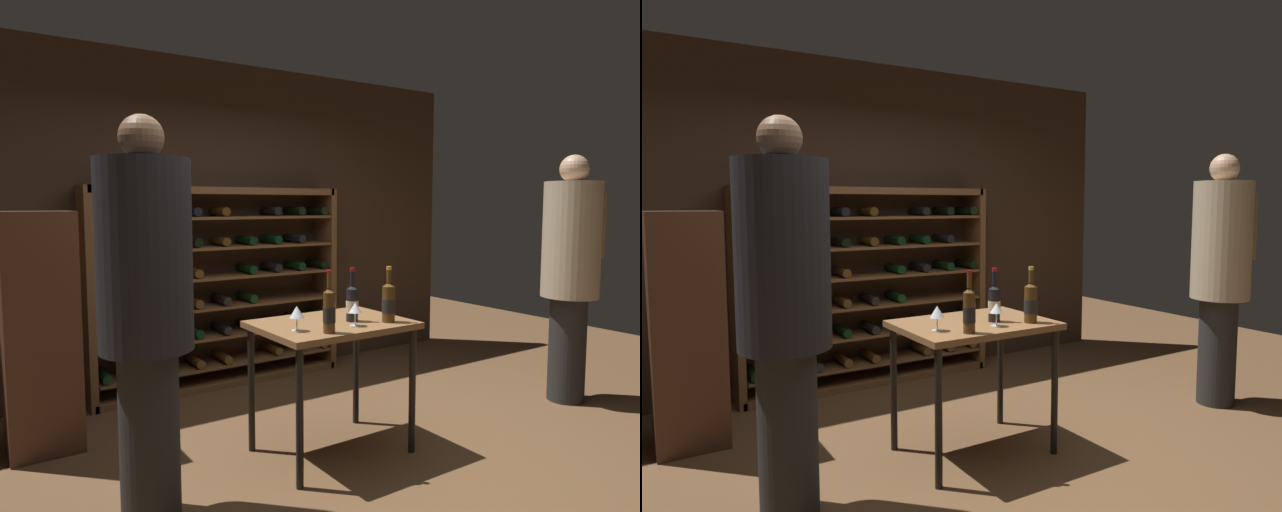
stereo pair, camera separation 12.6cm
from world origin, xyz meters
The scene contains 12 objects.
ground_plane centered at (0.00, 0.00, 0.00)m, with size 10.20×10.20×0.00m, color brown.
back_wall centered at (0.00, 2.10, 1.44)m, with size 5.64×0.10×2.87m, color #3D2B1E.
wine_rack centered at (0.08, 1.89, 0.87)m, with size 2.29×0.32×1.75m.
tasting_table centered at (0.11, 0.21, 0.76)m, with size 0.95×0.70×0.86m.
person_host_in_suit centered at (2.26, -0.07, 1.11)m, with size 0.44×0.44×2.00m.
person_bystander_red_print centered at (-1.11, 0.09, 1.13)m, with size 0.46×0.46×2.04m.
display_cabinet centered at (-1.44, 1.26, 0.78)m, with size 0.44×0.36×1.56m, color #4C2D1E.
wine_bottle_amber_reserve centered at (0.22, 0.15, 0.98)m, with size 0.08×0.08×0.35m.
wine_bottle_gold_foil centered at (0.40, 0.00, 0.99)m, with size 0.09×0.09×0.36m.
wine_bottle_red_label centered at (-0.09, -0.04, 0.99)m, with size 0.07×0.07×0.37m.
wine_glass_stemmed_left centered at (0.15, 0.02, 0.97)m, with size 0.08×0.08×0.15m.
wine_glass_stemmed_right centered at (-0.22, 0.10, 0.97)m, with size 0.09×0.09×0.15m.
Camera 1 is at (-1.93, -2.70, 1.61)m, focal length 31.68 mm.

